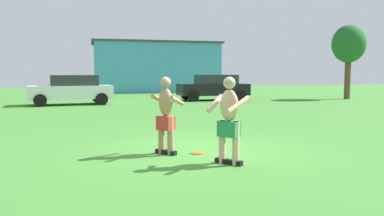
{
  "coord_description": "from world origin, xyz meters",
  "views": [
    {
      "loc": [
        -2.23,
        -8.01,
        1.68
      ],
      "look_at": [
        -0.28,
        -0.56,
        0.98
      ],
      "focal_mm": 35.97,
      "sensor_mm": 36.0,
      "label": 1
    }
  ],
  "objects_px": {
    "player_in_red": "(166,114)",
    "car_black_mid_lot": "(214,87)",
    "player_with_cap": "(229,117)",
    "car_white_near_post": "(72,89)",
    "frisbee": "(197,153)",
    "tree_near_building": "(349,45)"
  },
  "relations": [
    {
      "from": "frisbee",
      "to": "car_black_mid_lot",
      "type": "xyz_separation_m",
      "value": [
        5.24,
        15.1,
        0.81
      ]
    },
    {
      "from": "player_with_cap",
      "to": "car_white_near_post",
      "type": "bearing_deg",
      "value": 103.08
    },
    {
      "from": "player_in_red",
      "to": "car_white_near_post",
      "type": "relative_size",
      "value": 0.36
    },
    {
      "from": "player_in_red",
      "to": "frisbee",
      "type": "height_order",
      "value": "player_in_red"
    },
    {
      "from": "player_with_cap",
      "to": "car_white_near_post",
      "type": "relative_size",
      "value": 0.36
    },
    {
      "from": "frisbee",
      "to": "tree_near_building",
      "type": "relative_size",
      "value": 0.06
    },
    {
      "from": "car_black_mid_lot",
      "to": "player_in_red",
      "type": "bearing_deg",
      "value": -111.44
    },
    {
      "from": "player_in_red",
      "to": "car_white_near_post",
      "type": "distance_m",
      "value": 13.91
    },
    {
      "from": "tree_near_building",
      "to": "player_in_red",
      "type": "bearing_deg",
      "value": -136.54
    },
    {
      "from": "car_black_mid_lot",
      "to": "tree_near_building",
      "type": "distance_m",
      "value": 9.24
    },
    {
      "from": "player_with_cap",
      "to": "car_white_near_post",
      "type": "xyz_separation_m",
      "value": [
        -3.45,
        14.85,
        -0.06
      ]
    },
    {
      "from": "player_with_cap",
      "to": "car_black_mid_lot",
      "type": "bearing_deg",
      "value": 73.01
    },
    {
      "from": "car_white_near_post",
      "to": "car_black_mid_lot",
      "type": "height_order",
      "value": "same"
    },
    {
      "from": "player_with_cap",
      "to": "tree_near_building",
      "type": "xyz_separation_m",
      "value": [
        13.71,
        15.06,
        2.61
      ]
    },
    {
      "from": "player_in_red",
      "to": "car_white_near_post",
      "type": "bearing_deg",
      "value": 100.35
    },
    {
      "from": "player_in_red",
      "to": "player_with_cap",
      "type": "bearing_deg",
      "value": -50.83
    },
    {
      "from": "player_in_red",
      "to": "car_black_mid_lot",
      "type": "relative_size",
      "value": 0.37
    },
    {
      "from": "car_black_mid_lot",
      "to": "tree_near_building",
      "type": "xyz_separation_m",
      "value": [
        8.78,
        -1.09,
        2.67
      ]
    },
    {
      "from": "frisbee",
      "to": "car_white_near_post",
      "type": "bearing_deg",
      "value": 102.85
    },
    {
      "from": "player_in_red",
      "to": "frisbee",
      "type": "relative_size",
      "value": 5.91
    },
    {
      "from": "car_white_near_post",
      "to": "tree_near_building",
      "type": "distance_m",
      "value": 17.37
    },
    {
      "from": "car_white_near_post",
      "to": "car_black_mid_lot",
      "type": "xyz_separation_m",
      "value": [
        8.38,
        1.3,
        0.0
      ]
    }
  ]
}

